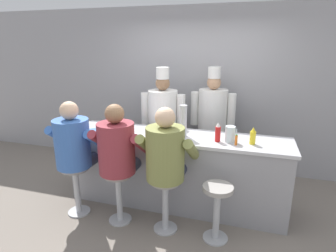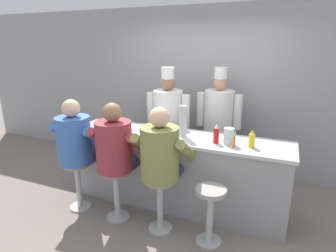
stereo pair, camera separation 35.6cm
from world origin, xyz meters
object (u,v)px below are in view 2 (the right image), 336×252
Objects in this scene: cup_stack_steel at (183,121)px; mustard_bottle_yellow at (252,139)px; diner_seated_maroon at (116,149)px; breakfast_plate at (124,129)px; cereal_bowl at (97,129)px; cook_in_whites_far at (218,120)px; diner_seated_blue at (76,142)px; water_pitcher_clear at (229,136)px; ketchup_bottle_red at (216,134)px; napkin_dispenser_chrome at (169,134)px; empty_stool_round at (210,207)px; diner_seated_olive at (161,156)px; cook_in_whites_near at (168,120)px; coffee_mug_white at (114,124)px; hot_sauce_bottle_orange at (234,142)px.

mustard_bottle_yellow is at bearing -4.30° from cup_stack_steel.
breakfast_plate is at bearing 111.39° from diner_seated_maroon.
cook_in_whites_far reaches higher than cereal_bowl.
diner_seated_blue is at bearing -166.69° from mustard_bottle_yellow.
mustard_bottle_yellow is at bearing -59.09° from cook_in_whites_far.
cup_stack_steel is 0.27× the size of diner_seated_maroon.
cup_stack_steel is at bearing 40.90° from diner_seated_maroon.
mustard_bottle_yellow is 1.07× the size of water_pitcher_clear.
diner_seated_maroon is at bearing -31.66° from cereal_bowl.
water_pitcher_clear is (0.14, 0.02, -0.01)m from ketchup_bottle_red.
napkin_dispenser_chrome is 0.07× the size of cook_in_whites_far.
empty_stool_round is (1.67, -0.34, -0.57)m from cereal_bowl.
diner_seated_blue reaches higher than napkin_dispenser_chrome.
cereal_bowl is (-0.31, -0.18, 0.01)m from breakfast_plate.
breakfast_plate is 0.17× the size of diner_seated_olive.
water_pitcher_clear is at bearing 8.54° from napkin_dispenser_chrome.
cereal_bowl is 0.10× the size of diner_seated_olive.
cook_in_whites_far is at bearing 23.58° from cook_in_whites_near.
diner_seated_maroon is (-1.09, -0.47, -0.18)m from ketchup_bottle_red.
cook_in_whites_far is at bearing 43.87° from breakfast_plate.
diner_seated_maroon is (0.40, -0.57, -0.11)m from coffee_mug_white.
cereal_bowl is at bearing -174.26° from ketchup_bottle_red.
ketchup_bottle_red is at bearing -38.52° from cook_in_whites_near.
mustard_bottle_yellow is 0.14× the size of diner_seated_olive.
diner_seated_maroon is at bearing 178.21° from empty_stool_round.
ketchup_bottle_red is 1.52× the size of cereal_bowl.
diner_seated_blue is (-0.19, -0.57, -0.11)m from coffee_mug_white.
coffee_mug_white is 0.08× the size of cook_in_whites_near.
cook_in_whites_near is (0.35, 0.71, -0.02)m from breakfast_plate.
cup_stack_steel reaches higher than water_pitcher_clear.
diner_seated_blue reaches higher than cup_stack_steel.
cup_stack_steel is 0.22× the size of cook_in_whites_near.
water_pitcher_clear is 1.74m from cereal_bowl.
hot_sauce_bottle_orange is 0.65× the size of water_pitcher_clear.
empty_stool_round is at bearing -50.77° from cook_in_whites_near.
mustard_bottle_yellow is 0.12× the size of cook_in_whites_far.
mustard_bottle_yellow is at bearing 13.31° from diner_seated_blue.
mustard_bottle_yellow reaches higher than coffee_mug_white.
diner_seated_blue is 0.82× the size of cook_in_whites_near.
ketchup_bottle_red is 1.70× the size of coffee_mug_white.
diner_seated_maroon is at bearing -143.57° from napkin_dispenser_chrome.
coffee_mug_white is (0.10, 0.27, 0.02)m from cereal_bowl.
mustard_bottle_yellow is at bearing 18.25° from diner_seated_maroon.
diner_seated_blue is at bearing -168.03° from hot_sauce_bottle_orange.
breakfast_plate is 1.57m from empty_stool_round.
hot_sauce_bottle_orange is 0.32× the size of cup_stack_steel.
cook_in_whites_far reaches higher than cup_stack_steel.
mustard_bottle_yellow is 0.26m from water_pitcher_clear.
empty_stool_round is (0.09, -0.50, -0.65)m from ketchup_bottle_red.
water_pitcher_clear is at bearing 179.96° from mustard_bottle_yellow.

